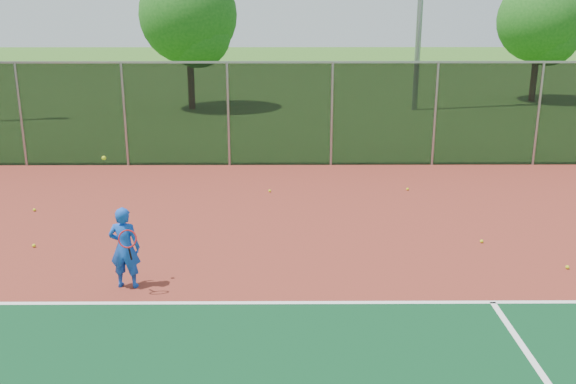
{
  "coord_description": "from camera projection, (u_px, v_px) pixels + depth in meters",
  "views": [
    {
      "loc": [
        -1.37,
        -6.41,
        4.76
      ],
      "look_at": [
        -1.31,
        5.0,
        1.3
      ],
      "focal_mm": 40.0,
      "sensor_mm": 36.0,
      "label": 1
    }
  ],
  "objects": [
    {
      "name": "court_apron",
      "position": [
        378.0,
        335.0,
        9.43
      ],
      "size": [
        30.0,
        20.0,
        0.02
      ],
      "primitive_type": "cube",
      "color": "maroon",
      "rests_on": "ground"
    },
    {
      "name": "fence_back",
      "position": [
        332.0,
        113.0,
        18.55
      ],
      "size": [
        30.0,
        0.06,
        3.03
      ],
      "color": "black",
      "rests_on": "court_apron"
    },
    {
      "name": "tennis_player",
      "position": [
        125.0,
        247.0,
        10.78
      ],
      "size": [
        0.59,
        0.6,
        2.28
      ],
      "color": "blue",
      "rests_on": "court_apron"
    },
    {
      "name": "practice_ball_0",
      "position": [
        567.0,
        267.0,
        11.69
      ],
      "size": [
        0.07,
        0.07,
        0.07
      ],
      "primitive_type": "sphere",
      "color": "#CAD018",
      "rests_on": "court_apron"
    },
    {
      "name": "practice_ball_1",
      "position": [
        270.0,
        191.0,
        16.32
      ],
      "size": [
        0.07,
        0.07,
        0.07
      ],
      "primitive_type": "sphere",
      "color": "#CAD018",
      "rests_on": "court_apron"
    },
    {
      "name": "practice_ball_3",
      "position": [
        34.0,
        210.0,
        14.85
      ],
      "size": [
        0.07,
        0.07,
        0.07
      ],
      "primitive_type": "sphere",
      "color": "#CAD018",
      "rests_on": "court_apron"
    },
    {
      "name": "practice_ball_5",
      "position": [
        482.0,
        241.0,
        12.93
      ],
      "size": [
        0.07,
        0.07,
        0.07
      ],
      "primitive_type": "sphere",
      "color": "#CAD018",
      "rests_on": "court_apron"
    },
    {
      "name": "practice_ball_6",
      "position": [
        34.0,
        246.0,
        12.7
      ],
      "size": [
        0.07,
        0.07,
        0.07
      ],
      "primitive_type": "sphere",
      "color": "#CAD018",
      "rests_on": "court_apron"
    },
    {
      "name": "practice_ball_7",
      "position": [
        408.0,
        189.0,
        16.47
      ],
      "size": [
        0.07,
        0.07,
        0.07
      ],
      "primitive_type": "sphere",
      "color": "#CAD018",
      "rests_on": "court_apron"
    },
    {
      "name": "tree_back_left",
      "position": [
        190.0,
        20.0,
        27.54
      ],
      "size": [
        4.21,
        4.21,
        6.18
      ],
      "color": "#3A2115",
      "rests_on": "ground"
    },
    {
      "name": "tree_back_mid",
      "position": [
        542.0,
        24.0,
        29.74
      ],
      "size": [
        3.91,
        3.91,
        5.75
      ],
      "color": "#3A2115",
      "rests_on": "ground"
    }
  ]
}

